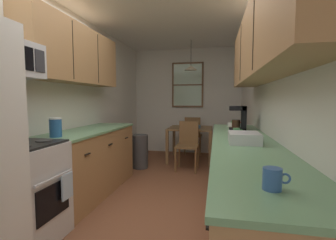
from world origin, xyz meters
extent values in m
plane|color=brown|center=(0.00, 1.00, 0.00)|extent=(12.00, 12.00, 0.00)
cube|color=silver|center=(-1.35, 1.00, 1.27)|extent=(0.10, 9.00, 2.55)
cube|color=silver|center=(1.35, 1.00, 1.27)|extent=(0.10, 9.00, 2.55)
cube|color=silver|center=(0.00, 3.65, 1.27)|extent=(4.40, 0.10, 2.55)
cube|color=white|center=(0.00, 1.00, 2.59)|extent=(4.40, 9.00, 0.08)
cube|color=silver|center=(-0.99, -0.52, 0.45)|extent=(0.62, 0.61, 0.90)
cube|color=black|center=(-0.67, -0.52, 0.42)|extent=(0.01, 0.43, 0.30)
cube|color=silver|center=(-0.65, -0.52, 0.63)|extent=(0.02, 0.49, 0.02)
cube|color=black|center=(-0.99, -0.52, 0.91)|extent=(0.59, 0.58, 0.02)
cylinder|color=#2D2D2D|center=(-1.13, -0.39, 0.93)|extent=(0.15, 0.15, 0.01)
cylinder|color=#2D2D2D|center=(-0.85, -0.66, 0.93)|extent=(0.15, 0.15, 0.01)
cylinder|color=#2D2D2D|center=(-0.85, -0.39, 0.93)|extent=(0.15, 0.15, 0.01)
cube|color=silver|center=(-1.11, -0.52, 1.67)|extent=(0.38, 0.60, 0.32)
cube|color=black|center=(-0.92, -0.58, 1.67)|extent=(0.01, 0.36, 0.21)
cube|color=#2D2D33|center=(-0.92, -0.32, 1.67)|extent=(0.01, 0.12, 0.21)
cube|color=#A87A4C|center=(-1.00, 0.69, 0.43)|extent=(0.60, 1.80, 0.87)
cube|color=#6B9E70|center=(-1.00, 0.69, 0.89)|extent=(0.63, 1.82, 0.03)
cube|color=black|center=(-0.69, 0.09, 0.70)|extent=(0.02, 0.10, 0.01)
cube|color=black|center=(-0.69, 0.69, 0.70)|extent=(0.02, 0.10, 0.01)
cube|color=black|center=(-0.69, 1.29, 0.70)|extent=(0.02, 0.10, 0.01)
cube|color=#A87A4C|center=(-1.14, 0.64, 1.90)|extent=(0.32, 1.90, 0.75)
cube|color=#2D2319|center=(-0.98, 0.33, 1.90)|extent=(0.01, 0.01, 0.69)
cube|color=#2D2319|center=(-0.98, 0.95, 1.90)|extent=(0.01, 0.01, 0.69)
cube|color=#A87A4C|center=(1.00, 0.10, 0.43)|extent=(0.60, 3.25, 0.87)
cube|color=#6B9E70|center=(1.00, 0.10, 0.89)|extent=(0.63, 3.27, 0.03)
cube|color=black|center=(0.69, -1.20, 0.70)|extent=(0.02, 0.10, 0.01)
cube|color=black|center=(0.69, -0.55, 0.70)|extent=(0.02, 0.10, 0.01)
cube|color=black|center=(0.69, 0.10, 0.70)|extent=(0.02, 0.10, 0.01)
cube|color=black|center=(0.69, 0.75, 0.70)|extent=(0.02, 0.10, 0.01)
cube|color=black|center=(0.69, 1.40, 0.70)|extent=(0.02, 0.10, 0.01)
cube|color=#A87A4C|center=(1.14, 0.05, 1.84)|extent=(0.32, 2.95, 0.68)
cube|color=#2D2319|center=(0.98, -0.43, 1.84)|extent=(0.01, 0.01, 0.62)
cube|color=#2D2319|center=(0.98, 0.54, 1.84)|extent=(0.01, 0.01, 0.62)
cube|color=brown|center=(0.18, 2.77, 0.70)|extent=(0.91, 0.86, 0.03)
cube|color=brown|center=(-0.24, 2.36, 0.34)|extent=(0.06, 0.06, 0.69)
cube|color=brown|center=(0.61, 2.36, 0.34)|extent=(0.06, 0.06, 0.69)
cube|color=brown|center=(-0.24, 3.17, 0.34)|extent=(0.06, 0.06, 0.69)
cube|color=brown|center=(0.61, 3.17, 0.34)|extent=(0.06, 0.06, 0.69)
cube|color=brown|center=(0.20, 2.05, 0.45)|extent=(0.42, 0.42, 0.04)
cube|color=brown|center=(0.21, 2.24, 0.68)|extent=(0.37, 0.05, 0.45)
cylinder|color=brown|center=(0.38, 1.86, 0.22)|extent=(0.04, 0.04, 0.43)
cylinder|color=brown|center=(0.01, 1.88, 0.22)|extent=(0.04, 0.04, 0.43)
cylinder|color=brown|center=(0.39, 2.23, 0.22)|extent=(0.04, 0.04, 0.43)
cylinder|color=brown|center=(0.03, 2.24, 0.22)|extent=(0.04, 0.04, 0.43)
cube|color=brown|center=(0.18, 3.48, 0.45)|extent=(0.41, 0.41, 0.04)
cube|color=brown|center=(0.18, 3.29, 0.68)|extent=(0.37, 0.04, 0.45)
cylinder|color=brown|center=(0.01, 3.66, 0.22)|extent=(0.04, 0.04, 0.43)
cylinder|color=brown|center=(0.37, 3.65, 0.22)|extent=(0.04, 0.04, 0.43)
cylinder|color=brown|center=(0.00, 3.30, 0.22)|extent=(0.04, 0.04, 0.43)
cylinder|color=brown|center=(0.36, 3.29, 0.22)|extent=(0.04, 0.04, 0.43)
cylinder|color=black|center=(0.18, 2.77, 2.29)|extent=(0.01, 0.01, 0.52)
cone|color=beige|center=(0.18, 2.77, 1.98)|extent=(0.27, 0.27, 0.10)
sphere|color=white|center=(0.18, 2.77, 2.00)|extent=(0.06, 0.06, 0.06)
cube|color=brown|center=(0.02, 3.58, 1.67)|extent=(0.77, 0.04, 1.09)
cube|color=#B2D1B7|center=(0.02, 3.56, 1.67)|extent=(0.69, 0.01, 1.01)
cube|color=brown|center=(0.02, 3.56, 1.67)|extent=(0.69, 0.02, 0.03)
cylinder|color=#3F3F42|center=(-0.70, 2.03, 0.32)|extent=(0.30, 0.30, 0.64)
cylinder|color=#265999|center=(-1.00, -0.02, 1.00)|extent=(0.13, 0.13, 0.20)
cylinder|color=white|center=(-1.00, -0.02, 1.11)|extent=(0.13, 0.13, 0.02)
cube|color=silver|center=(-0.64, -0.37, 0.50)|extent=(0.02, 0.16, 0.24)
cube|color=black|center=(1.01, 1.09, 0.91)|extent=(0.22, 0.18, 0.02)
cube|color=black|center=(1.09, 1.09, 1.06)|extent=(0.06, 0.18, 0.32)
cube|color=black|center=(1.01, 1.09, 1.19)|extent=(0.22, 0.18, 0.06)
cylinder|color=#331E14|center=(0.99, 1.09, 0.98)|extent=(0.11, 0.11, 0.11)
cylinder|color=#335999|center=(0.97, -1.22, 0.95)|extent=(0.08, 0.08, 0.10)
torus|color=#335999|center=(1.02, -1.22, 0.96)|extent=(0.05, 0.01, 0.05)
cylinder|color=#3F7F4C|center=(0.95, 0.49, 0.94)|extent=(0.08, 0.08, 0.09)
torus|color=#3F7F4C|center=(1.00, 0.49, 0.95)|extent=(0.05, 0.01, 0.05)
cylinder|color=silver|center=(1.01, 1.42, 0.93)|extent=(0.23, 0.23, 0.06)
cylinder|color=black|center=(1.01, 1.42, 0.95)|extent=(0.19, 0.19, 0.03)
sphere|color=red|center=(1.06, 1.44, 0.96)|extent=(0.06, 0.06, 0.06)
sphere|color=green|center=(0.98, 1.47, 0.96)|extent=(0.06, 0.06, 0.06)
sphere|color=yellow|center=(0.99, 1.38, 0.96)|extent=(0.06, 0.06, 0.06)
cube|color=silver|center=(0.98, 0.00, 0.95)|extent=(0.28, 0.34, 0.10)
cylinder|color=#4C7299|center=(0.30, 2.70, 0.75)|extent=(0.21, 0.21, 0.06)
camera|label=1|loc=(0.72, -2.35, 1.30)|focal=25.85mm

